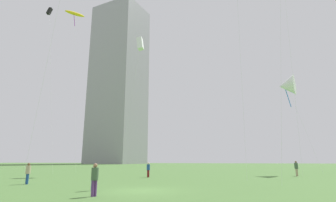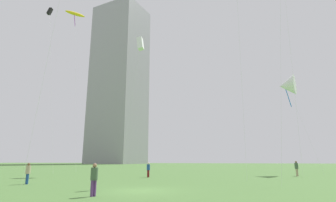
% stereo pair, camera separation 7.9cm
% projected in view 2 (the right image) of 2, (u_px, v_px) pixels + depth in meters
% --- Properties ---
extents(ground, '(280.00, 280.00, 0.00)m').
position_uv_depth(ground, '(142.00, 191.00, 16.77)').
color(ground, '#4C7538').
extents(person_standing_0, '(0.36, 0.36, 1.60)m').
position_uv_depth(person_standing_0, '(94.00, 176.00, 17.02)').
color(person_standing_0, '#1E478C').
rests_on(person_standing_0, ground).
extents(person_standing_1, '(0.39, 0.39, 1.77)m').
position_uv_depth(person_standing_1, '(94.00, 177.00, 14.35)').
color(person_standing_1, '#593372').
rests_on(person_standing_1, ground).
extents(person_standing_2, '(0.40, 0.40, 1.82)m').
position_uv_depth(person_standing_2, '(297.00, 167.00, 31.81)').
color(person_standing_2, tan).
rests_on(person_standing_2, ground).
extents(person_standing_3, '(0.37, 0.37, 1.67)m').
position_uv_depth(person_standing_3, '(148.00, 169.00, 29.77)').
color(person_standing_3, maroon).
rests_on(person_standing_3, ground).
extents(person_standing_4, '(0.38, 0.38, 1.71)m').
position_uv_depth(person_standing_4, '(28.00, 172.00, 21.45)').
color(person_standing_4, '#1E478C').
rests_on(person_standing_4, ground).
extents(kite_flying_0, '(4.78, 3.69, 14.73)m').
position_uv_depth(kite_flying_0, '(287.00, 85.00, 39.89)').
color(kite_flying_0, silver).
rests_on(kite_flying_0, ground).
extents(kite_flying_1, '(6.90, 3.81, 30.51)m').
position_uv_depth(kite_flying_1, '(50.00, 12.00, 49.40)').
color(kite_flying_1, silver).
rests_on(kite_flying_1, ground).
extents(kite_flying_4, '(6.92, 6.10, 32.80)m').
position_uv_depth(kite_flying_4, '(75.00, 14.00, 54.79)').
color(kite_flying_4, silver).
rests_on(kite_flying_4, ground).
extents(kite_flying_5, '(6.77, 9.41, 21.78)m').
position_uv_depth(kite_flying_5, '(140.00, 44.00, 42.44)').
color(kite_flying_5, silver).
rests_on(kite_flying_5, ground).
extents(distant_highrise_0, '(30.05, 27.33, 86.96)m').
position_uv_depth(distant_highrise_0, '(119.00, 82.00, 141.68)').
color(distant_highrise_0, '#939399').
rests_on(distant_highrise_0, ground).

